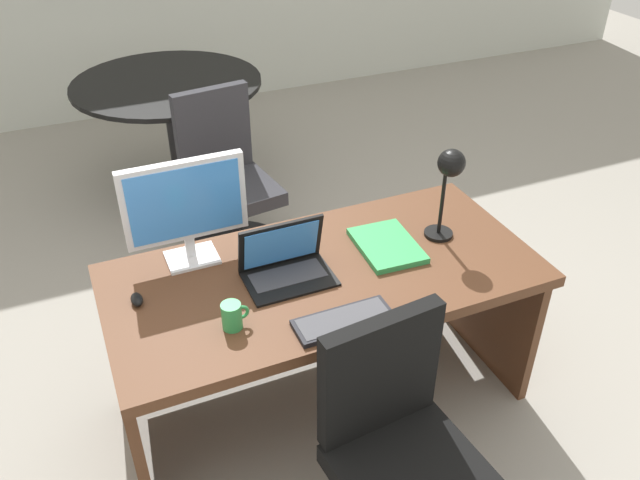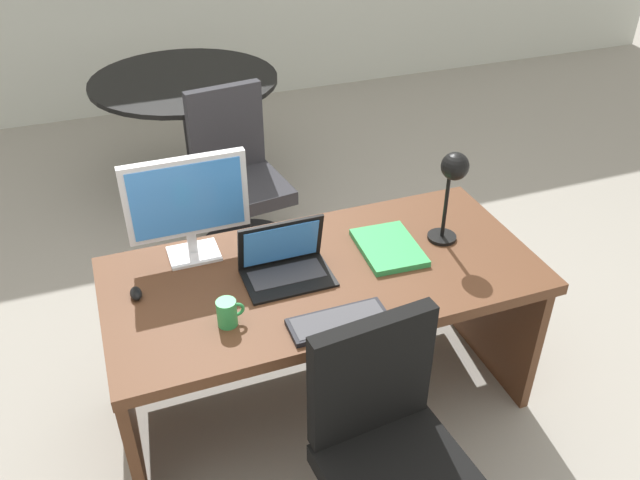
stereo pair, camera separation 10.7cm
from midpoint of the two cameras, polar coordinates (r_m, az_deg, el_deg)
name	(u,v)px [view 2 (the right image)]	position (r m, az deg, el deg)	size (l,w,h in m)	color
ground	(240,229)	(4.13, -6.28, 0.98)	(12.00, 12.00, 0.00)	gray
desk	(320,301)	(2.68, 1.13, -5.41)	(1.68, 0.80, 0.72)	#56331E
monitor	(187,201)	(2.52, -10.37, 3.34)	(0.47, 0.16, 0.43)	silver
laptop	(284,258)	(2.49, -1.94, -1.59)	(0.33, 0.23, 0.22)	black
keyboard	(339,321)	(2.29, 3.00, -7.14)	(0.35, 0.14, 0.02)	black
mouse	(136,293)	(2.48, -14.61, -4.56)	(0.04, 0.08, 0.03)	black
desk_lamp	(453,178)	(2.60, 12.70, 5.29)	(0.12, 0.14, 0.41)	black
book	(389,247)	(2.66, 7.17, -0.67)	(0.25, 0.33, 0.03)	green
coffee_mug	(228,313)	(2.28, -6.75, -6.36)	(0.10, 0.07, 0.10)	green
office_chair	(390,473)	(2.33, 7.54, -19.61)	(0.56, 0.56, 0.92)	black
meeting_table	(187,105)	(4.45, -10.88, 11.52)	(1.21, 1.21, 0.76)	black
meeting_chair_near	(240,189)	(3.78, -6.21, 4.42)	(0.56, 0.56, 0.95)	black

